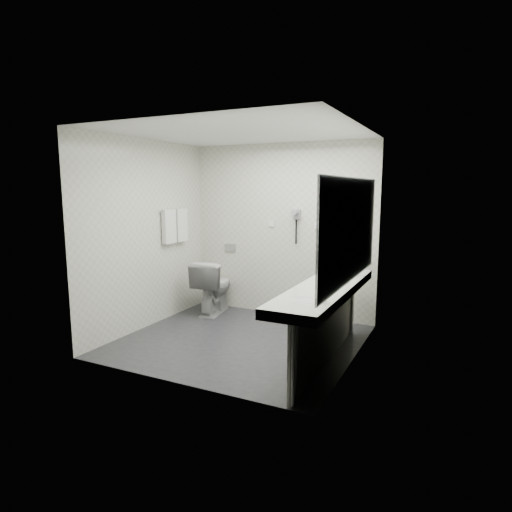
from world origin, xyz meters
The scene contains 31 objects.
floor centered at (0.00, 0.00, 0.00)m, with size 2.80×2.80×0.00m, color #27282C.
ceiling centered at (0.00, 0.00, 2.50)m, with size 2.80×2.80×0.00m, color silver.
wall_back centered at (0.00, 1.30, 1.25)m, with size 2.80×2.80×0.00m, color beige.
wall_front centered at (0.00, -1.30, 1.25)m, with size 2.80×2.80×0.00m, color beige.
wall_left centered at (-1.40, 0.00, 1.25)m, with size 2.60×2.60×0.00m, color beige.
wall_right centered at (1.40, 0.00, 1.25)m, with size 2.60×2.60×0.00m, color beige.
vanity_counter centered at (1.12, -0.20, 0.80)m, with size 0.55×2.20×0.10m, color silver.
vanity_panel centered at (1.15, -0.20, 0.38)m, with size 0.03×2.15×0.75m, color #97968F.
vanity_post_near centered at (1.18, -1.24, 0.38)m, with size 0.06×0.06×0.75m, color silver.
vanity_post_far centered at (1.18, 0.84, 0.38)m, with size 0.06×0.06×0.75m, color silver.
mirror centered at (1.39, -0.20, 1.45)m, with size 0.02×2.20×1.05m, color #B2BCC6.
basin_near centered at (1.12, -0.85, 0.83)m, with size 0.40×0.31×0.05m, color silver.
basin_far centered at (1.12, 0.45, 0.83)m, with size 0.40×0.31×0.05m, color silver.
faucet_near centered at (1.32, -0.85, 0.92)m, with size 0.04×0.04×0.15m, color silver.
faucet_far centered at (1.32, 0.45, 0.92)m, with size 0.04×0.04×0.15m, color silver.
soap_bottle_a centered at (1.11, -0.17, 0.90)m, with size 0.04×0.04×0.10m, color white.
soap_bottle_b centered at (1.11, -0.10, 0.89)m, with size 0.07×0.07×0.09m, color white.
soap_bottle_c centered at (1.18, -0.34, 0.91)m, with size 0.04×0.04×0.12m, color white.
glass_left centered at (1.29, 0.06, 0.90)m, with size 0.06×0.06×0.11m, color silver.
toilet centered at (-0.93, 0.90, 0.40)m, with size 0.45×0.80×0.81m, color silver.
flush_plate centered at (-0.85, 1.29, 0.95)m, with size 0.18×0.02×0.12m, color #B2B5BA.
pedal_bin centered at (0.23, 1.13, 0.15)m, with size 0.22×0.22×0.30m, color #B2B5BA.
bin_lid centered at (0.23, 1.13, 0.31)m, with size 0.22×0.22×0.01m, color #B2B5BA.
towel_rail centered at (-1.35, 0.55, 1.55)m, with size 0.02×0.02×0.62m, color silver.
towel_near centered at (-1.34, 0.41, 1.33)m, with size 0.07×0.24×0.48m, color silver.
towel_far centered at (-1.34, 0.69, 1.33)m, with size 0.07×0.24×0.48m, color silver.
dryer_cradle centered at (0.25, 1.27, 1.50)m, with size 0.10×0.04×0.14m, color gray.
dryer_barrel centered at (0.25, 1.20, 1.53)m, with size 0.08×0.08×0.14m, color gray.
dryer_cord centered at (0.25, 1.26, 1.25)m, with size 0.02×0.02×0.35m, color black.
switch_plate_a centered at (-0.15, 1.29, 1.35)m, with size 0.09×0.02×0.09m, color silver.
switch_plate_b centered at (0.55, 1.29, 1.35)m, with size 0.09×0.02×0.09m, color silver.
Camera 1 is at (2.41, -4.49, 1.87)m, focal length 30.15 mm.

